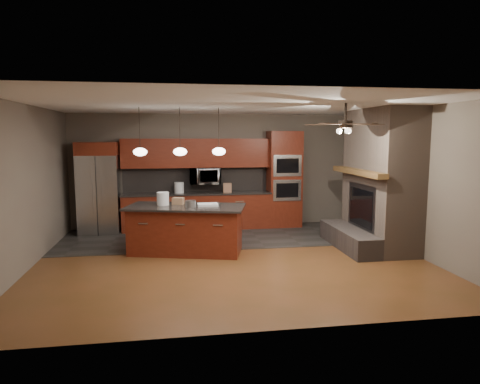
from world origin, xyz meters
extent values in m
plane|color=brown|center=(0.00, 0.00, 0.00)|extent=(7.00, 7.00, 0.00)
cube|color=white|center=(0.00, 0.00, 2.80)|extent=(7.00, 6.00, 0.02)
cube|color=#6A6255|center=(0.00, 3.00, 1.40)|extent=(7.00, 0.02, 2.80)
cube|color=#6A6255|center=(3.50, 0.00, 1.40)|extent=(0.02, 6.00, 2.80)
cube|color=#6A6255|center=(-3.50, 0.00, 1.40)|extent=(0.02, 6.00, 2.80)
cube|color=#2D2A28|center=(0.00, 1.80, 0.01)|extent=(7.00, 2.40, 0.01)
cube|color=#756154|center=(3.10, 0.40, 1.40)|extent=(0.80, 2.00, 2.80)
cube|color=#49403C|center=(2.45, 0.40, 0.20)|extent=(0.50, 2.00, 0.40)
cube|color=#2D2D30|center=(2.72, 0.40, 0.83)|extent=(0.05, 1.20, 0.95)
cube|color=black|center=(2.70, 0.40, 0.83)|extent=(0.02, 1.00, 0.75)
cube|color=brown|center=(2.60, 0.40, 1.55)|extent=(0.22, 2.10, 0.10)
cube|color=maroon|center=(-0.48, 2.70, 0.43)|extent=(3.55, 0.60, 0.86)
cube|color=black|center=(-0.48, 2.70, 0.88)|extent=(3.59, 0.64, 0.04)
cube|color=black|center=(-0.48, 2.98, 1.20)|extent=(3.55, 0.03, 0.60)
cube|color=maroon|center=(-0.48, 2.83, 1.85)|extent=(3.55, 0.35, 0.70)
cube|color=maroon|center=(1.70, 2.70, 1.19)|extent=(0.80, 0.60, 2.38)
cube|color=silver|center=(1.70, 2.40, 0.95)|extent=(0.70, 0.03, 0.52)
cube|color=black|center=(1.70, 2.38, 0.95)|extent=(0.55, 0.02, 0.35)
cube|color=silver|center=(1.70, 2.40, 1.55)|extent=(0.70, 0.03, 0.52)
cube|color=black|center=(1.70, 2.38, 1.55)|extent=(0.55, 0.02, 0.35)
imported|color=silver|center=(-0.27, 2.75, 1.30)|extent=(0.73, 0.41, 0.50)
cube|color=silver|center=(-2.75, 2.62, 0.91)|extent=(0.91, 0.72, 1.82)
cube|color=#2D2D30|center=(-2.75, 2.26, 0.91)|extent=(0.02, 0.02, 1.80)
cube|color=silver|center=(-2.85, 2.25, 0.97)|extent=(0.03, 0.03, 0.91)
cube|color=silver|center=(-2.65, 2.25, 0.97)|extent=(0.03, 0.03, 0.91)
cube|color=maroon|center=(-2.75, 2.62, 1.97)|extent=(0.91, 0.72, 0.30)
cube|color=maroon|center=(-0.82, 0.58, 0.44)|extent=(2.26, 1.39, 0.88)
cube|color=black|center=(-0.82, 0.58, 0.90)|extent=(2.44, 1.57, 0.04)
cylinder|color=silver|center=(-1.25, 0.75, 1.05)|extent=(0.24, 0.24, 0.25)
cylinder|color=#9E9FA2|center=(-0.73, 0.42, 0.99)|extent=(0.25, 0.25, 0.13)
cube|color=silver|center=(-0.39, 0.57, 0.94)|extent=(0.39, 0.28, 0.04)
cube|color=#8C6648|center=(-0.95, 0.81, 0.99)|extent=(0.25, 0.22, 0.13)
cylinder|color=white|center=(-0.90, 2.70, 1.03)|extent=(0.24, 0.24, 0.26)
cube|color=#A47154|center=(0.26, 2.65, 1.01)|extent=(0.21, 0.17, 0.22)
cylinder|color=black|center=(-1.65, 0.70, 2.41)|extent=(0.01, 0.01, 0.78)
ellipsoid|color=white|center=(-1.65, 0.70, 1.96)|extent=(0.26, 0.26, 0.16)
cylinder|color=black|center=(-0.90, 0.70, 2.41)|extent=(0.01, 0.01, 0.78)
ellipsoid|color=white|center=(-0.90, 0.70, 1.96)|extent=(0.26, 0.26, 0.16)
cylinder|color=black|center=(-0.15, 0.70, 2.41)|extent=(0.01, 0.01, 0.78)
ellipsoid|color=white|center=(-0.15, 0.70, 1.96)|extent=(0.26, 0.26, 0.16)
cylinder|color=black|center=(1.80, -0.80, 2.65)|extent=(0.04, 0.04, 0.30)
cylinder|color=black|center=(1.80, -0.80, 2.45)|extent=(0.24, 0.24, 0.12)
cube|color=#331E14|center=(2.18, -0.80, 2.45)|extent=(0.60, 0.12, 0.01)
cube|color=#331E14|center=(1.92, -0.44, 2.45)|extent=(0.30, 0.61, 0.01)
cube|color=#331E14|center=(1.49, -0.58, 2.45)|extent=(0.56, 0.45, 0.01)
cube|color=#331E14|center=(1.49, -1.02, 2.45)|extent=(0.56, 0.45, 0.01)
cube|color=#331E14|center=(1.92, -1.16, 2.45)|extent=(0.30, 0.61, 0.01)
camera|label=1|loc=(-1.06, -7.62, 2.25)|focal=32.00mm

